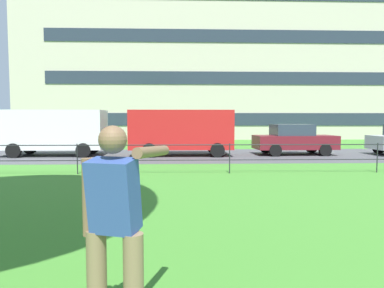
% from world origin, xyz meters
% --- Properties ---
extents(street_strip, '(80.00, 6.90, 0.01)m').
position_xyz_m(street_strip, '(0.00, 20.41, 0.00)').
color(street_strip, '#4C4C51').
rests_on(street_strip, ground).
extents(park_fence, '(39.98, 0.04, 1.00)m').
position_xyz_m(park_fence, '(-0.00, 14.44, 0.68)').
color(park_fence, '#232328').
rests_on(park_fence, ground).
extents(person_thrower, '(0.68, 0.74, 1.75)m').
position_xyz_m(person_thrower, '(-2.18, 5.60, 0.95)').
color(person_thrower, '#846B4C').
rests_on(person_thrower, ground).
extents(panel_van_left, '(5.02, 2.15, 2.24)m').
position_xyz_m(panel_van_left, '(-7.85, 20.45, 1.27)').
color(panel_van_left, white).
rests_on(panel_van_left, ground).
extents(panel_van_center, '(5.00, 2.11, 2.24)m').
position_xyz_m(panel_van_center, '(-1.55, 20.32, 1.27)').
color(panel_van_center, red).
rests_on(panel_van_center, ground).
extents(car_maroon_right, '(4.06, 1.93, 1.54)m').
position_xyz_m(car_maroon_right, '(4.13, 20.49, 0.78)').
color(car_maroon_right, maroon).
rests_on(car_maroon_right, ground).
extents(apartment_building_background, '(37.66, 14.70, 18.28)m').
position_xyz_m(apartment_building_background, '(2.67, 40.89, 9.14)').
color(apartment_building_background, beige).
rests_on(apartment_building_background, ground).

